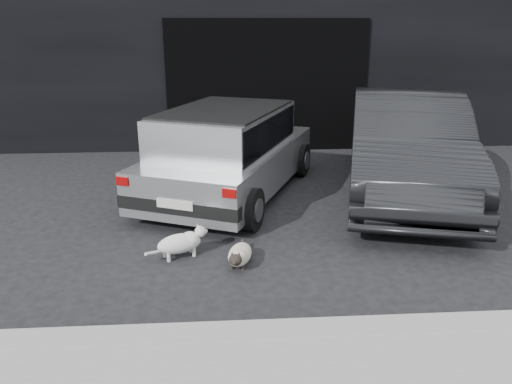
{
  "coord_description": "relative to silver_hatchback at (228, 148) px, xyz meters",
  "views": [
    {
      "loc": [
        0.11,
        -6.11,
        2.49
      ],
      "look_at": [
        0.5,
        -0.26,
        0.51
      ],
      "focal_mm": 35.0,
      "sensor_mm": 36.0,
      "label": 1
    }
  ],
  "objects": [
    {
      "name": "second_car",
      "position": [
        2.68,
        -0.1,
        0.03
      ],
      "size": [
        2.72,
        4.86,
        1.52
      ],
      "primitive_type": "imported",
      "rotation": [
        0.0,
        0.0,
        -0.26
      ],
      "color": "black",
      "rests_on": "ground"
    },
    {
      "name": "silver_hatchback",
      "position": [
        0.0,
        0.0,
        0.0
      ],
      "size": [
        2.92,
        3.98,
        1.34
      ],
      "rotation": [
        0.0,
        0.0,
        -0.4
      ],
      "color": "#BCBEC1",
      "rests_on": "ground"
    },
    {
      "name": "building_facade",
      "position": [
        0.82,
        4.83,
        1.77
      ],
      "size": [
        34.0,
        4.0,
        5.0
      ],
      "primitive_type": "cube",
      "color": "black",
      "rests_on": "ground"
    },
    {
      "name": "cat_white",
      "position": [
        -0.56,
        -2.12,
        -0.56
      ],
      "size": [
        0.68,
        0.43,
        0.35
      ],
      "rotation": [
        0.0,
        0.0,
        -1.16
      ],
      "color": "silver",
      "rests_on": "ground"
    },
    {
      "name": "garage_opening",
      "position": [
        0.82,
        2.82,
        0.57
      ],
      "size": [
        4.0,
        0.1,
        2.6
      ],
      "primitive_type": "cube",
      "color": "black",
      "rests_on": "ground"
    },
    {
      "name": "cat_siamese",
      "position": [
        0.07,
        -2.39,
        -0.62
      ],
      "size": [
        0.35,
        0.73,
        0.25
      ],
      "rotation": [
        0.0,
        0.0,
        2.92
      ],
      "color": "beige",
      "rests_on": "ground"
    },
    {
      "name": "ground",
      "position": [
        -0.18,
        -1.17,
        -0.73
      ],
      "size": [
        80.0,
        80.0,
        0.0
      ],
      "primitive_type": "plane",
      "color": "black",
      "rests_on": "ground"
    },
    {
      "name": "curb",
      "position": [
        0.82,
        -3.77,
        -0.67
      ],
      "size": [
        18.0,
        0.25,
        0.12
      ],
      "primitive_type": "cube",
      "color": "gray",
      "rests_on": "ground"
    }
  ]
}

